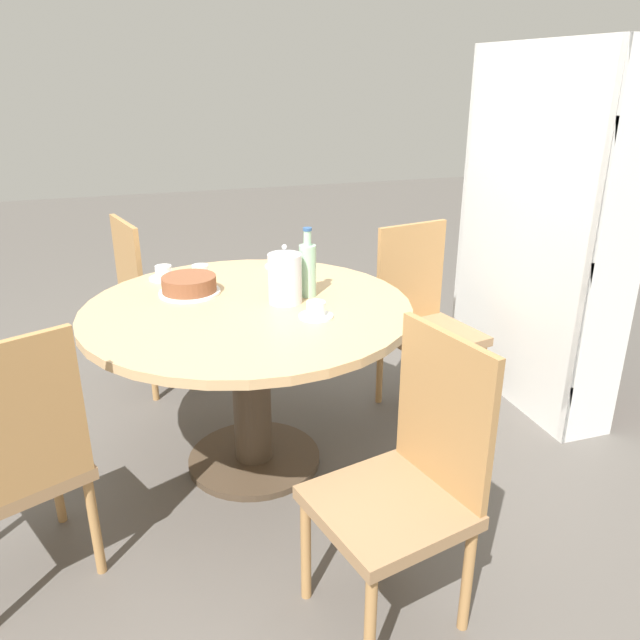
{
  "coord_description": "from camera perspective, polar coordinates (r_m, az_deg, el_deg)",
  "views": [
    {
      "loc": [
        2.35,
        -0.44,
        1.63
      ],
      "look_at": [
        0.0,
        0.31,
        0.65
      ],
      "focal_mm": 35.0,
      "sensor_mm": 36.0,
      "label": 1
    }
  ],
  "objects": [
    {
      "name": "dining_table",
      "position": [
        2.61,
        -6.48,
        -2.12
      ],
      "size": [
        1.34,
        1.34,
        0.75
      ],
      "color": "#473828",
      "rests_on": "ground_plane"
    },
    {
      "name": "water_bottle",
      "position": [
        2.6,
        -1.14,
        4.72
      ],
      "size": [
        0.07,
        0.07,
        0.29
      ],
      "color": "#99C6A3",
      "rests_on": "dining_table"
    },
    {
      "name": "coffee_pot",
      "position": [
        2.53,
        -3.22,
        3.99
      ],
      "size": [
        0.14,
        0.14,
        0.24
      ],
      "color": "silver",
      "rests_on": "dining_table"
    },
    {
      "name": "cup_c",
      "position": [
        3.04,
        -3.81,
        5.32
      ],
      "size": [
        0.13,
        0.13,
        0.06
      ],
      "color": "silver",
      "rests_on": "dining_table"
    },
    {
      "name": "chair_c",
      "position": [
        2.25,
        -26.24,
        -11.53
      ],
      "size": [
        0.56,
        0.56,
        0.94
      ],
      "rotation": [
        0.0,
        0.0,
        5.14
      ],
      "color": "#A87A47",
      "rests_on": "ground_plane"
    },
    {
      "name": "cake_main",
      "position": [
        2.71,
        -11.87,
        3.12
      ],
      "size": [
        0.26,
        0.26,
        0.08
      ],
      "color": "white",
      "rests_on": "dining_table"
    },
    {
      "name": "cup_b",
      "position": [
        2.94,
        -14.1,
        4.13
      ],
      "size": [
        0.13,
        0.13,
        0.06
      ],
      "color": "silver",
      "rests_on": "dining_table"
    },
    {
      "name": "cup_d",
      "position": [
        2.91,
        -10.87,
        4.25
      ],
      "size": [
        0.13,
        0.13,
        0.06
      ],
      "color": "silver",
      "rests_on": "dining_table"
    },
    {
      "name": "bookshelf",
      "position": [
        3.34,
        19.19,
        6.88
      ],
      "size": [
        1.08,
        0.28,
        1.77
      ],
      "rotation": [
        0.0,
        0.0,
        3.14
      ],
      "color": "silver",
      "rests_on": "ground_plane"
    },
    {
      "name": "chair_b",
      "position": [
        3.47,
        -14.73,
        1.66
      ],
      "size": [
        0.51,
        0.51,
        0.94
      ],
      "rotation": [
        0.0,
        0.0,
        3.4
      ],
      "color": "#A87A47",
      "rests_on": "ground_plane"
    },
    {
      "name": "cup_a",
      "position": [
        2.4,
        -0.38,
        0.82
      ],
      "size": [
        0.13,
        0.13,
        0.06
      ],
      "color": "silver",
      "rests_on": "dining_table"
    },
    {
      "name": "ground_plane",
      "position": [
        2.89,
        -5.99,
        -12.69
      ],
      "size": [
        14.0,
        14.0,
        0.0
      ],
      "primitive_type": "plane",
      "color": "#56514C"
    },
    {
      "name": "chair_a",
      "position": [
        3.17,
        9.48,
        0.19
      ],
      "size": [
        0.5,
        0.5,
        0.94
      ],
      "rotation": [
        0.0,
        0.0,
        1.77
      ],
      "color": "#A87A47",
      "rests_on": "ground_plane"
    },
    {
      "name": "chair_d",
      "position": [
        1.96,
        7.92,
        -14.35
      ],
      "size": [
        0.5,
        0.5,
        0.94
      ],
      "rotation": [
        0.0,
        0.0,
        6.51
      ],
      "color": "#A87A47",
      "rests_on": "ground_plane"
    }
  ]
}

